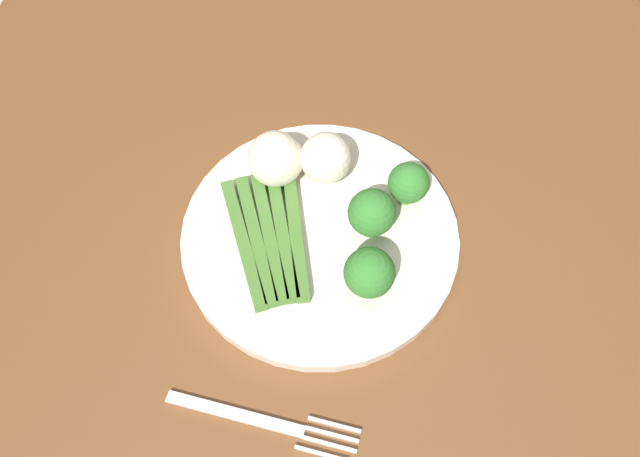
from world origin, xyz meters
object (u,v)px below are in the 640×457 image
object	(u,v)px
dining_table	(341,262)
fork	(264,422)
broccoli_front	(369,273)
asparagus_bundle	(269,237)
broccoli_right	(409,183)
plate	(320,235)
cauliflower_edge	(326,158)
broccoli_front_left	(372,213)
cauliflower_outer_edge	(276,159)

from	to	relation	value
dining_table	fork	size ratio (longest dim) A/B	7.01
dining_table	broccoli_front	world-z (taller)	broccoli_front
asparagus_bundle	broccoli_right	xyz separation A→B (m)	(-0.06, 0.13, 0.02)
plate	fork	bearing A→B (deg)	-9.03
broccoli_right	cauliflower_edge	xyz separation A→B (m)	(-0.02, -0.08, -0.00)
asparagus_bundle	cauliflower_edge	distance (m)	0.10
plate	broccoli_front_left	distance (m)	0.06
broccoli_front	plate	bearing A→B (deg)	-139.24
broccoli_front	cauliflower_edge	bearing A→B (deg)	-158.51
cauliflower_outer_edge	fork	world-z (taller)	cauliflower_outer_edge
broccoli_front	broccoli_right	world-z (taller)	broccoli_front
asparagus_bundle	dining_table	bearing A→B (deg)	-74.00
dining_table	fork	bearing A→B (deg)	-13.21
asparagus_bundle	cauliflower_edge	world-z (taller)	cauliflower_edge
broccoli_right	cauliflower_edge	distance (m)	0.08
broccoli_right	cauliflower_edge	world-z (taller)	cauliflower_edge
asparagus_bundle	fork	world-z (taller)	asparagus_bundle
broccoli_front_left	cauliflower_outer_edge	world-z (taller)	same
broccoli_front	fork	distance (m)	0.15
plate	broccoli_front	xyz separation A→B (m)	(0.06, 0.05, 0.04)
plate	cauliflower_edge	distance (m)	0.08
plate	broccoli_front	world-z (taller)	broccoli_front
dining_table	broccoli_front_left	xyz separation A→B (m)	(0.03, 0.03, 0.15)
broccoli_front_left	asparagus_bundle	bearing A→B (deg)	-78.03
broccoli_front	fork	xyz separation A→B (m)	(0.12, -0.08, -0.04)
plate	fork	size ratio (longest dim) A/B	1.61
plate	cauliflower_outer_edge	size ratio (longest dim) A/B	4.81
cauliflower_edge	cauliflower_outer_edge	world-z (taller)	cauliflower_outer_edge
broccoli_right	fork	xyz separation A→B (m)	(0.22, -0.11, -0.04)
cauliflower_outer_edge	fork	xyz separation A→B (m)	(0.24, 0.02, -0.04)
dining_table	plate	distance (m)	0.12
asparagus_bundle	broccoli_front_left	world-z (taller)	broccoli_front_left
broccoli_right	cauliflower_outer_edge	bearing A→B (deg)	-97.27
fork	cauliflower_edge	bearing A→B (deg)	92.19
broccoli_front	cauliflower_edge	distance (m)	0.13
cauliflower_outer_edge	broccoli_front_left	bearing A→B (deg)	60.04
asparagus_bundle	broccoli_front	size ratio (longest dim) A/B	2.74
cauliflower_outer_edge	asparagus_bundle	bearing A→B (deg)	2.27
asparagus_bundle	broccoli_front	xyz separation A→B (m)	(0.04, 0.10, 0.03)
broccoli_front_left	broccoli_right	distance (m)	0.05
cauliflower_edge	fork	distance (m)	0.25
broccoli_front	cauliflower_edge	world-z (taller)	broccoli_front
dining_table	broccoli_right	xyz separation A→B (m)	(-0.01, 0.06, 0.15)
broccoli_front_left	broccoli_front	bearing A→B (deg)	1.13
plate	broccoli_front	bearing A→B (deg)	40.76
broccoli_front_left	fork	distance (m)	0.20
plate	broccoli_front	distance (m)	0.08
dining_table	cauliflower_edge	world-z (taller)	cauliflower_edge
cauliflower_outer_edge	broccoli_right	bearing A→B (deg)	82.73
plate	broccoli_right	size ratio (longest dim) A/B	5.45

